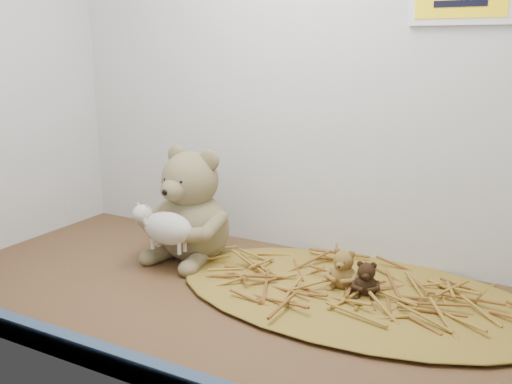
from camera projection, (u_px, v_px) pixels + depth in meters
The scene contains 7 objects.
alcove_shell at pixel (259, 44), 100.09cm from camera, with size 120.40×60.20×90.40cm.
front_rail at pixel (130, 366), 78.70cm from camera, with size 119.28×2.20×3.60cm, color #364C67.
straw_bed at pixel (354, 293), 104.36cm from camera, with size 70.01×40.65×1.36cm, color brown.
main_teddy at pixel (192, 204), 120.81cm from camera, with size 19.62×20.71×24.33cm, color #877B53, non-canonical shape.
toy_lamb at pixel (168, 228), 114.13cm from camera, with size 14.33×8.74×9.26cm, color beige, non-canonical shape.
mini_teddy_tan at pixel (344, 267), 104.83cm from camera, with size 6.17×6.51×7.65cm, color olive, non-canonical shape.
mini_teddy_brown at pixel (366, 277), 101.79cm from camera, with size 5.23×5.52×6.49cm, color black, non-canonical shape.
Camera 1 is at (48.93, -82.12, 44.70)cm, focal length 40.00 mm.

